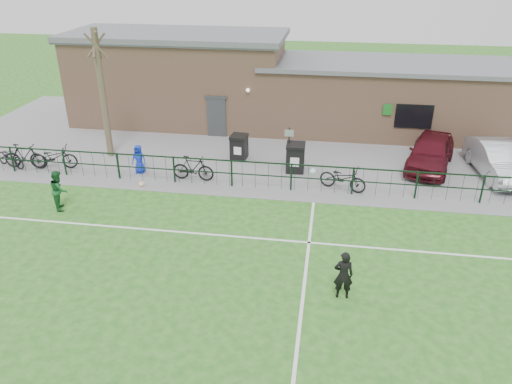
# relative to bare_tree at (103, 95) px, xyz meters

# --- Properties ---
(ground) EXTENTS (90.00, 90.00, 0.00)m
(ground) POSITION_rel_bare_tree_xyz_m (8.00, -10.50, -3.00)
(ground) COLOR #245B1A
(ground) RESTS_ON ground
(paving_strip) EXTENTS (34.00, 13.00, 0.02)m
(paving_strip) POSITION_rel_bare_tree_xyz_m (8.00, 3.00, -2.99)
(paving_strip) COLOR slate
(paving_strip) RESTS_ON ground
(pitch_line_touch) EXTENTS (28.00, 0.10, 0.01)m
(pitch_line_touch) POSITION_rel_bare_tree_xyz_m (8.00, -2.70, -3.00)
(pitch_line_touch) COLOR white
(pitch_line_touch) RESTS_ON ground
(pitch_line_mid) EXTENTS (28.00, 0.10, 0.01)m
(pitch_line_mid) POSITION_rel_bare_tree_xyz_m (8.00, -6.50, -3.00)
(pitch_line_mid) COLOR white
(pitch_line_mid) RESTS_ON ground
(pitch_line_perp) EXTENTS (0.10, 16.00, 0.01)m
(pitch_line_perp) POSITION_rel_bare_tree_xyz_m (10.00, -10.50, -3.00)
(pitch_line_perp) COLOR white
(pitch_line_perp) RESTS_ON ground
(perimeter_fence) EXTENTS (28.00, 0.10, 1.20)m
(perimeter_fence) POSITION_rel_bare_tree_xyz_m (8.00, -2.50, -2.40)
(perimeter_fence) COLOR black
(perimeter_fence) RESTS_ON ground
(bare_tree) EXTENTS (0.30, 0.30, 6.00)m
(bare_tree) POSITION_rel_bare_tree_xyz_m (0.00, 0.00, 0.00)
(bare_tree) COLOR #4D402F
(bare_tree) RESTS_ON ground
(wheelie_bin_left) EXTENTS (0.78, 0.87, 1.08)m
(wheelie_bin_left) POSITION_rel_bare_tree_xyz_m (6.24, 0.57, -2.44)
(wheelie_bin_left) COLOR black
(wheelie_bin_left) RESTS_ON paving_strip
(wheelie_bin_right) EXTENTS (0.82, 0.92, 1.20)m
(wheelie_bin_right) POSITION_rel_bare_tree_xyz_m (9.01, -0.47, -2.38)
(wheelie_bin_right) COLOR black
(wheelie_bin_right) RESTS_ON paving_strip
(sign_post) EXTENTS (0.08, 0.08, 2.00)m
(sign_post) POSITION_rel_bare_tree_xyz_m (8.69, -0.42, -1.98)
(sign_post) COLOR black
(sign_post) RESTS_ON paving_strip
(car_maroon) EXTENTS (2.96, 4.77, 1.52)m
(car_maroon) POSITION_rel_bare_tree_xyz_m (15.03, 0.83, -2.22)
(car_maroon) COLOR #490D16
(car_maroon) RESTS_ON paving_strip
(car_silver) EXTENTS (2.04, 4.58, 1.46)m
(car_silver) POSITION_rel_bare_tree_xyz_m (17.79, 0.38, -2.25)
(car_silver) COLOR #A6A9AD
(car_silver) RESTS_ON paving_strip
(bicycle_a) EXTENTS (1.93, 1.27, 0.96)m
(bicycle_a) POSITION_rel_bare_tree_xyz_m (-3.93, -2.03, -2.50)
(bicycle_a) COLOR black
(bicycle_a) RESTS_ON paving_strip
(bicycle_b) EXTENTS (1.95, 0.69, 1.15)m
(bicycle_b) POSITION_rel_bare_tree_xyz_m (-3.17, -2.05, -2.40)
(bicycle_b) COLOR black
(bicycle_b) RESTS_ON paving_strip
(bicycle_c) EXTENTS (2.15, 1.11, 1.08)m
(bicycle_c) POSITION_rel_bare_tree_xyz_m (-1.82, -1.89, -2.44)
(bicycle_c) COLOR black
(bicycle_c) RESTS_ON paving_strip
(bicycle_d) EXTENTS (1.85, 0.58, 1.10)m
(bicycle_d) POSITION_rel_bare_tree_xyz_m (4.74, -2.15, -2.43)
(bicycle_d) COLOR black
(bicycle_d) RESTS_ON paving_strip
(bicycle_e) EXTENTS (2.10, 1.31, 1.04)m
(bicycle_e) POSITION_rel_bare_tree_xyz_m (11.11, -2.13, -2.46)
(bicycle_e) COLOR black
(bicycle_e) RESTS_ON paving_strip
(spectator_child) EXTENTS (0.64, 0.42, 1.30)m
(spectator_child) POSITION_rel_bare_tree_xyz_m (2.16, -1.76, -2.33)
(spectator_child) COLOR #142CBF
(spectator_child) RESTS_ON paving_strip
(goalkeeper_kick) EXTENTS (1.53, 3.91, 2.43)m
(goalkeeper_kick) POSITION_rel_bare_tree_xyz_m (11.07, -9.19, -2.19)
(goalkeeper_kick) COLOR black
(goalkeeper_kick) RESTS_ON ground
(outfield_player) EXTENTS (0.86, 0.94, 1.56)m
(outfield_player) POSITION_rel_bare_tree_xyz_m (0.37, -5.43, -2.22)
(outfield_player) COLOR #185526
(outfield_player) RESTS_ON ground
(ball_ground) EXTENTS (0.23, 0.23, 0.23)m
(ball_ground) POSITION_rel_bare_tree_xyz_m (2.72, -3.12, -2.89)
(ball_ground) COLOR white
(ball_ground) RESTS_ON ground
(clubhouse) EXTENTS (24.25, 5.40, 4.96)m
(clubhouse) POSITION_rel_bare_tree_xyz_m (7.12, 6.00, -0.78)
(clubhouse) COLOR tan
(clubhouse) RESTS_ON ground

